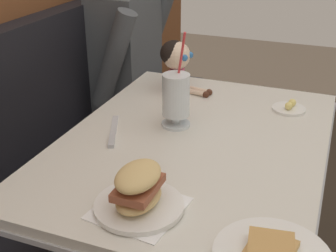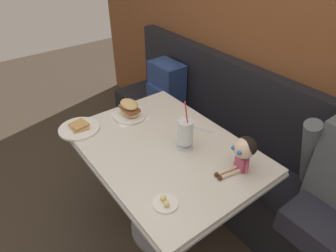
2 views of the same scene
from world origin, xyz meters
TOP-DOWN VIEW (x-y plane):
  - booth_bench at (0.00, 0.81)m, footprint 2.60×0.48m
  - diner_table at (0.00, 0.18)m, footprint 1.11×0.81m
  - milkshake_glass at (0.08, 0.27)m, footprint 0.10×0.10m
  - sandwich_plate at (-0.39, 0.19)m, footprint 0.22×0.22m
  - butter_saucer at (0.34, -0.07)m, footprint 0.12×0.12m
  - butter_knife at (-0.08, 0.43)m, footprint 0.22×0.11m
  - seated_doll at (0.39, 0.38)m, footprint 0.13×0.23m
  - diner_patron at (0.79, 0.76)m, footprint 0.55×0.48m

SIDE VIEW (x-z plane):
  - booth_bench at x=0.00m, z-range -0.17..0.83m
  - diner_table at x=0.00m, z-range 0.17..0.91m
  - diner_patron at x=0.79m, z-range 0.34..1.15m
  - butter_knife at x=-0.08m, z-range 0.74..0.75m
  - butter_saucer at x=0.34m, z-range 0.73..0.77m
  - sandwich_plate at x=-0.39m, z-range 0.73..0.84m
  - milkshake_glass at x=0.08m, z-range 0.68..1.00m
  - seated_doll at x=0.39m, z-range 0.77..0.97m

